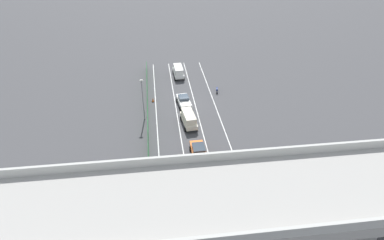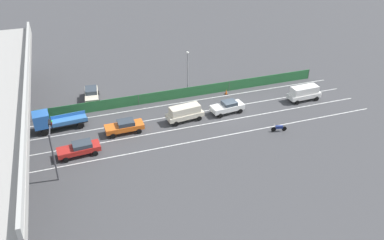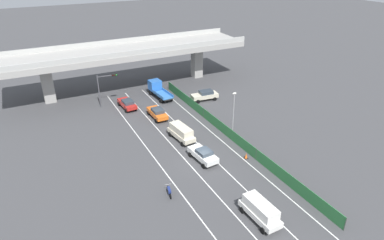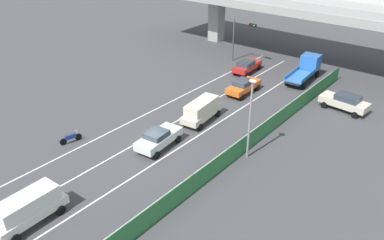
{
  "view_description": "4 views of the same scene",
  "coord_description": "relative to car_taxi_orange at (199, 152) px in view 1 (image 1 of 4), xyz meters",
  "views": [
    {
      "loc": [
        4.8,
        47.35,
        26.85
      ],
      "look_at": [
        -0.31,
        6.63,
        1.04
      ],
      "focal_mm": 30.57,
      "sensor_mm": 36.0,
      "label": 1
    },
    {
      "loc": [
        -41.75,
        19.72,
        25.89
      ],
      "look_at": [
        -2.33,
        6.2,
        1.39
      ],
      "focal_mm": 37.08,
      "sensor_mm": 36.0,
      "label": 2
    },
    {
      "loc": [
        -17.15,
        -30.68,
        23.33
      ],
      "look_at": [
        2.61,
        7.92,
        1.73
      ],
      "focal_mm": 31.85,
      "sensor_mm": 36.0,
      "label": 3
    },
    {
      "loc": [
        19.79,
        -19.37,
        17.31
      ],
      "look_at": [
        0.42,
        4.55,
        0.9
      ],
      "focal_mm": 36.4,
      "sensor_mm": 36.0,
      "label": 4
    }
  ],
  "objects": [
    {
      "name": "green_fence",
      "position": [
        6.46,
        -9.87,
        -0.12
      ],
      "size": [
        0.1,
        40.64,
        1.53
      ],
      "color": "#2D753D",
      "rests_on": "ground"
    },
    {
      "name": "traffic_cone",
      "position": [
        5.56,
        -15.8,
        -0.54
      ],
      "size": [
        0.47,
        0.47,
        0.73
      ],
      "color": "orange",
      "rests_on": "ground"
    },
    {
      "name": "elevated_overpass",
      "position": [
        0.24,
        14.4,
        5.78
      ],
      "size": [
        44.57,
        9.4,
        8.35
      ],
      "color": "#A09E99",
      "rests_on": "ground"
    },
    {
      "name": "lane_line_right_edge",
      "position": [
        5.14,
        -9.87,
        -0.88
      ],
      "size": [
        0.14,
        44.54,
        0.01
      ],
      "primitive_type": "cube",
      "color": "silver",
      "rests_on": "ground"
    },
    {
      "name": "motorcycle",
      "position": [
        -5.86,
        -17.93,
        -0.42
      ],
      "size": [
        0.67,
        1.93,
        0.93
      ],
      "color": "black",
      "rests_on": "ground"
    },
    {
      "name": "car_taxi_orange",
      "position": [
        0.0,
        0.0,
        0.0
      ],
      "size": [
        2.04,
        4.68,
        1.59
      ],
      "color": "orange",
      "rests_on": "ground"
    },
    {
      "name": "flatbed_truck_blue",
      "position": [
        3.42,
        8.46,
        0.45
      ],
      "size": [
        2.6,
        6.37,
        2.59
      ],
      "color": "black",
      "rests_on": "ground"
    },
    {
      "name": "parked_sedan_cream",
      "position": [
        9.98,
        2.81,
        0.07
      ],
      "size": [
        4.78,
        2.35,
        1.71
      ],
      "color": "beige",
      "rests_on": "ground"
    },
    {
      "name": "street_lamp",
      "position": [
        6.99,
        -10.39,
        3.21
      ],
      "size": [
        0.6,
        0.36,
        6.68
      ],
      "color": "gray",
      "rests_on": "ground"
    },
    {
      "name": "car_sedan_red",
      "position": [
        -3.05,
        5.63,
        -0.02
      ],
      "size": [
        2.23,
        4.78,
        1.52
      ],
      "color": "red",
      "rests_on": "ground"
    },
    {
      "name": "car_van_white",
      "position": [
        0.36,
        -25.36,
        0.3
      ],
      "size": [
        2.1,
        4.72,
        2.07
      ],
      "color": "silver",
      "rests_on": "ground"
    },
    {
      "name": "lane_line_mid_right",
      "position": [
        1.87,
        -9.87,
        -0.88
      ],
      "size": [
        0.14,
        44.54,
        0.01
      ],
      "primitive_type": "cube",
      "color": "silver",
      "rests_on": "ground"
    },
    {
      "name": "lane_line_mid_left",
      "position": [
        -1.4,
        -9.87,
        -0.88
      ],
      "size": [
        0.14,
        44.54,
        0.01
      ],
      "primitive_type": "cube",
      "color": "silver",
      "rests_on": "ground"
    },
    {
      "name": "car_van_cream",
      "position": [
        0.38,
        -7.83,
        0.29
      ],
      "size": [
        2.34,
        4.92,
        2.04
      ],
      "color": "beige",
      "rests_on": "ground"
    },
    {
      "name": "lane_line_left_edge",
      "position": [
        -4.67,
        -9.87,
        -0.88
      ],
      "size": [
        0.14,
        44.54,
        0.01
      ],
      "primitive_type": "cube",
      "color": "silver",
      "rests_on": "ground"
    },
    {
      "name": "traffic_light",
      "position": [
        -5.71,
        8.13,
        3.0
      ],
      "size": [
        3.37,
        0.48,
        5.48
      ],
      "color": "#47474C",
      "rests_on": "ground"
    },
    {
      "name": "ground_plane",
      "position": [
        0.24,
        -14.14,
        -0.88
      ],
      "size": [
        300.0,
        300.0,
        0.0
      ],
      "primitive_type": "plane",
      "color": "#424244"
    },
    {
      "name": "car_sedan_white",
      "position": [
        0.49,
        -13.8,
        0.02
      ],
      "size": [
        2.35,
        4.55,
        1.62
      ],
      "color": "white",
      "rests_on": "ground"
    }
  ]
}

